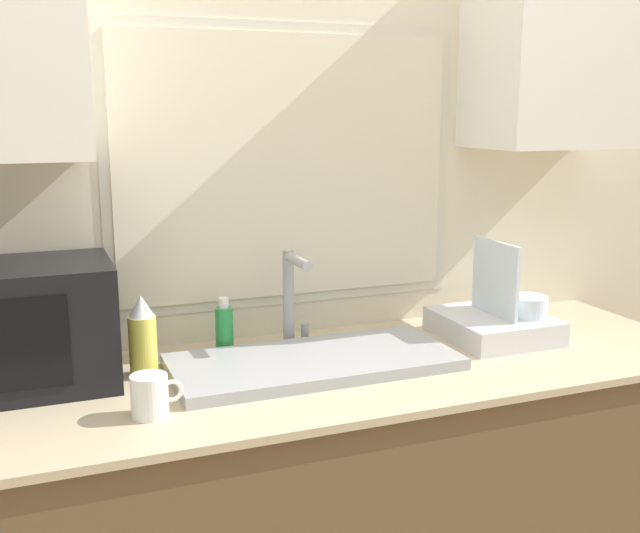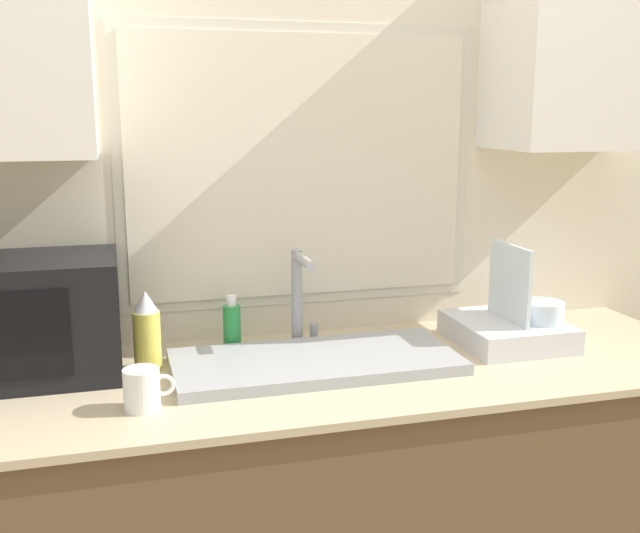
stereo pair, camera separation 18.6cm
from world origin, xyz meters
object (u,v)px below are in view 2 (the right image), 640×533
(microwave, at_px, (27,318))
(soap_bottle, at_px, (232,326))
(spray_bottle, at_px, (147,332))
(dish_rack, at_px, (511,326))
(faucet, at_px, (300,291))
(mug_near_sink, at_px, (143,389))

(microwave, height_order, soap_bottle, microwave)
(spray_bottle, bearing_deg, dish_rack, -2.92)
(faucet, distance_m, mug_near_sink, 0.58)
(microwave, height_order, dish_rack, microwave)
(dish_rack, height_order, soap_bottle, dish_rack)
(microwave, xyz_separation_m, dish_rack, (1.31, -0.09, -0.10))
(faucet, distance_m, soap_bottle, 0.21)
(mug_near_sink, bearing_deg, faucet, 37.38)
(dish_rack, relative_size, soap_bottle, 2.05)
(soap_bottle, height_order, mug_near_sink, soap_bottle)
(faucet, relative_size, microwave, 0.62)
(spray_bottle, height_order, soap_bottle, spray_bottle)
(soap_bottle, xyz_separation_m, mug_near_sink, (-0.26, -0.37, -0.02))
(dish_rack, distance_m, spray_bottle, 1.03)
(microwave, bearing_deg, dish_rack, -3.76)
(spray_bottle, relative_size, soap_bottle, 1.33)
(soap_bottle, bearing_deg, faucet, -7.48)
(microwave, xyz_separation_m, mug_near_sink, (0.27, -0.30, -0.10))
(microwave, height_order, spray_bottle, microwave)
(mug_near_sink, bearing_deg, microwave, 131.36)
(faucet, distance_m, microwave, 0.72)
(soap_bottle, bearing_deg, microwave, -172.52)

